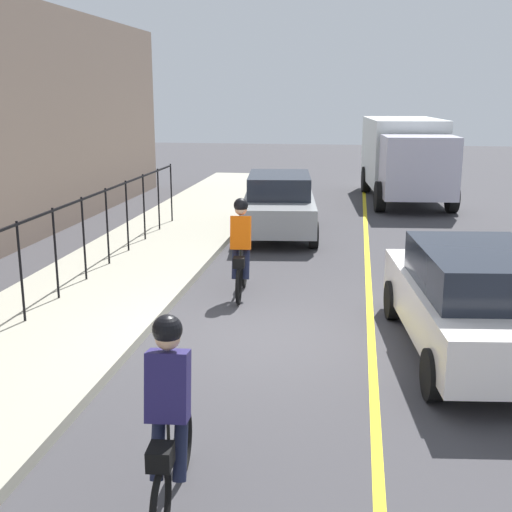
{
  "coord_description": "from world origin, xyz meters",
  "views": [
    {
      "loc": [
        -9.44,
        -1.28,
        3.63
      ],
      "look_at": [
        1.14,
        0.32,
        1.0
      ],
      "focal_mm": 46.43,
      "sensor_mm": 36.0,
      "label": 1
    }
  ],
  "objects_px": {
    "cyclist_lead": "(241,248)",
    "cyclist_follow": "(170,416)",
    "box_truck_background": "(405,155)",
    "parked_sedan_rear": "(279,204)",
    "patrol_sedan": "(474,300)"
  },
  "relations": [
    {
      "from": "cyclist_lead",
      "to": "cyclist_follow",
      "type": "relative_size",
      "value": 1.0
    },
    {
      "from": "box_truck_background",
      "to": "cyclist_follow",
      "type": "bearing_deg",
      "value": -14.85
    },
    {
      "from": "cyclist_lead",
      "to": "box_truck_background",
      "type": "bearing_deg",
      "value": -21.11
    },
    {
      "from": "cyclist_follow",
      "to": "patrol_sedan",
      "type": "distance_m",
      "value": 5.25
    },
    {
      "from": "cyclist_lead",
      "to": "parked_sedan_rear",
      "type": "height_order",
      "value": "cyclist_lead"
    },
    {
      "from": "cyclist_follow",
      "to": "patrol_sedan",
      "type": "relative_size",
      "value": 0.4
    },
    {
      "from": "cyclist_follow",
      "to": "box_truck_background",
      "type": "distance_m",
      "value": 18.81
    },
    {
      "from": "cyclist_follow",
      "to": "parked_sedan_rear",
      "type": "distance_m",
      "value": 12.03
    },
    {
      "from": "patrol_sedan",
      "to": "cyclist_follow",
      "type": "bearing_deg",
      "value": 135.5
    },
    {
      "from": "patrol_sedan",
      "to": "box_truck_background",
      "type": "xyz_separation_m",
      "value": [
        14.4,
        0.04,
        0.73
      ]
    },
    {
      "from": "cyclist_lead",
      "to": "patrol_sedan",
      "type": "distance_m",
      "value": 4.36
    },
    {
      "from": "cyclist_lead",
      "to": "parked_sedan_rear",
      "type": "distance_m",
      "value": 5.61
    },
    {
      "from": "box_truck_background",
      "to": "patrol_sedan",
      "type": "bearing_deg",
      "value": -4.92
    },
    {
      "from": "cyclist_follow",
      "to": "cyclist_lead",
      "type": "bearing_deg",
      "value": 0.09
    },
    {
      "from": "patrol_sedan",
      "to": "box_truck_background",
      "type": "height_order",
      "value": "box_truck_background"
    }
  ]
}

